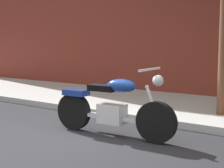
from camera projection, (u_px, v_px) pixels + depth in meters
name	position (u px, v px, depth m)	size (l,w,h in m)	color
ground_plane	(80.00, 142.00, 5.31)	(60.00, 60.00, 0.00)	#28282D
sidewalk	(173.00, 107.00, 7.91)	(21.51, 3.24, 0.14)	#B1B1B1
motorcycle	(112.00, 108.00, 5.62)	(2.24, 0.70, 1.14)	black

